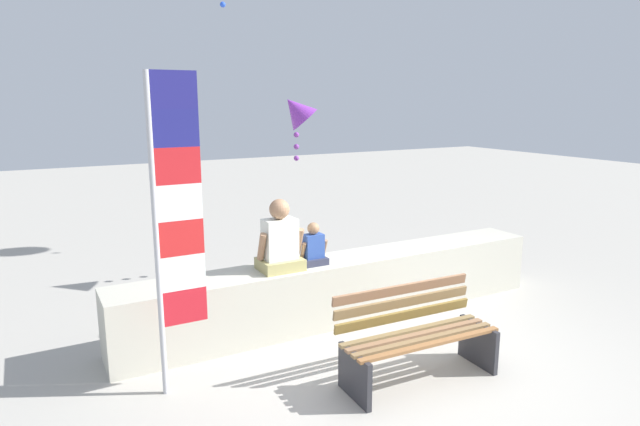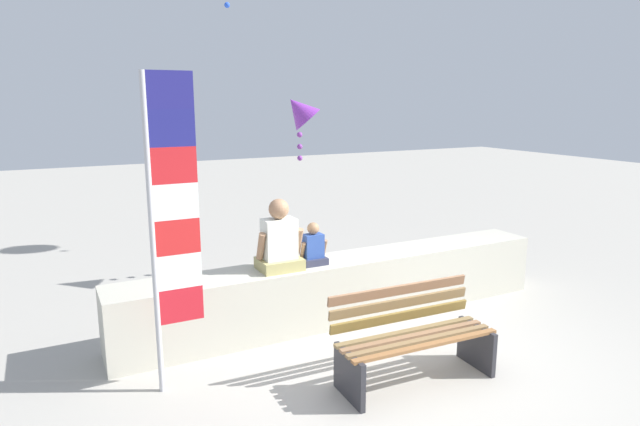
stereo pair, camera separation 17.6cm
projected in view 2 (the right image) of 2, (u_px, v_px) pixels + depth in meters
The scene contains 7 objects.
ground_plane at pixel (408, 363), 5.61m from camera, with size 40.00×40.00×0.00m, color #ACA79D.
seawall_ledge at pixel (343, 288), 6.72m from camera, with size 5.63×0.63×0.77m, color beige.
park_bench at pixel (412, 338), 5.23m from camera, with size 1.60×0.67×0.88m.
person_adult at pixel (279, 242), 6.15m from camera, with size 0.54×0.39×0.82m.
person_child at pixel (313, 248), 6.37m from camera, with size 0.33×0.24×0.51m.
flag_banner at pixel (168, 214), 4.80m from camera, with size 0.45×0.05×2.92m.
kite_purple at pixel (299, 110), 7.56m from camera, with size 0.72×0.73×1.05m.
Camera 2 is at (-3.18, -4.18, 2.67)m, focal length 30.38 mm.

